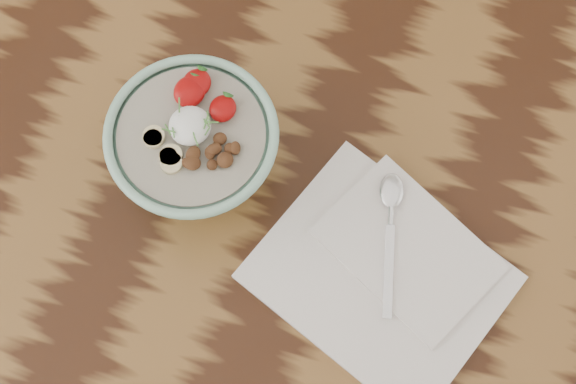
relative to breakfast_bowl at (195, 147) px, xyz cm
name	(u,v)px	position (x,y,z in cm)	size (l,w,h in cm)	color
table	(159,189)	(-6.39, -2.46, -16.20)	(160.00, 90.00, 75.00)	black
breakfast_bowl	(195,147)	(0.00, 0.00, 0.00)	(20.44, 20.44, 13.32)	#8CBCA5
napkin	(386,271)	(26.52, -5.11, -6.18)	(34.07, 30.73, 1.73)	silver
spoon	(391,210)	(24.73, 2.06, -4.77)	(7.00, 18.13, 0.96)	silver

